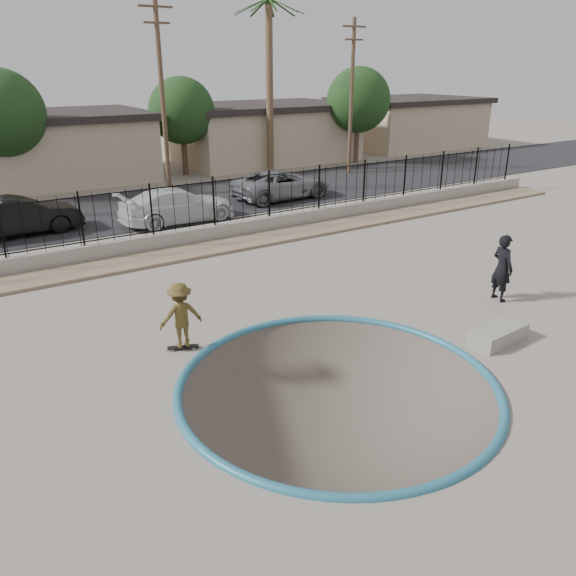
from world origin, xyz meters
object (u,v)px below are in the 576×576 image
at_px(concrete_ledge, 498,334).
at_px(car_c, 178,205).
at_px(skateboard, 183,347).
at_px(car_b, 19,216).
at_px(skater, 181,319).
at_px(car_d, 281,184).
at_px(videographer, 502,268).

height_order(concrete_ledge, car_c, car_c).
relative_size(skateboard, car_b, 0.17).
bearing_deg(skater, concrete_ledge, 155.17).
bearing_deg(skateboard, concrete_ledge, -8.67).
height_order(concrete_ledge, car_b, car_b).
bearing_deg(concrete_ledge, car_b, 117.27).
xyz_separation_m(skateboard, car_d, (10.66, 12.65, 0.71)).
bearing_deg(car_b, car_c, -108.07).
xyz_separation_m(skater, videographer, (9.07, -2.07, 0.18)).
xyz_separation_m(videographer, car_d, (1.59, 14.71, -0.23)).
relative_size(skateboard, concrete_ledge, 0.48).
relative_size(skater, concrete_ledge, 1.01).
bearing_deg(car_c, skateboard, 156.84).
xyz_separation_m(skater, skateboard, (-0.00, 0.00, -0.76)).
height_order(videographer, car_d, videographer).
relative_size(concrete_ledge, car_d, 0.30).
distance_m(concrete_ledge, car_c, 15.17).
bearing_deg(concrete_ledge, skateboard, 150.46).
height_order(car_b, car_d, car_b).
bearing_deg(skateboard, car_c, 89.22).
xyz_separation_m(skater, car_b, (-1.70, 12.65, -0.00)).
xyz_separation_m(car_c, car_d, (6.25, 1.53, -0.01)).
distance_m(skateboard, car_b, 12.78).
relative_size(videographer, car_b, 0.42).
height_order(skater, car_b, skater).
relative_size(skater, car_b, 0.35).
xyz_separation_m(videographer, concrete_ledge, (-2.27, -1.79, -0.79)).
relative_size(videographer, car_c, 0.39).
height_order(skateboard, concrete_ledge, concrete_ledge).
bearing_deg(car_d, car_b, 86.45).
relative_size(videographer, car_d, 0.38).
height_order(videographer, concrete_ledge, videographer).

